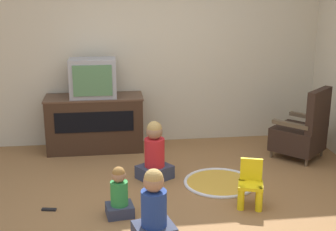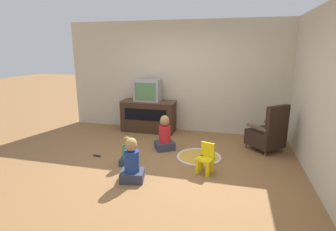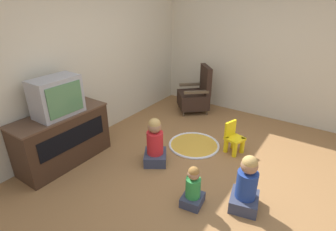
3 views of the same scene
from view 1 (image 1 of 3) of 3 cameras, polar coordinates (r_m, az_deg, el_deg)
The scene contains 11 objects.
ground_plane at distance 5.04m, azimuth 0.57°, elevation -10.91°, with size 30.00×30.00×0.00m, color olive.
wall_back at distance 6.73m, azimuth -3.93°, elevation 7.88°, with size 5.55×0.12×2.67m.
tv_cabinet at distance 6.59m, azimuth -8.90°, elevation -0.83°, with size 1.33×0.53×0.77m.
television at distance 6.39m, azimuth -9.15°, elevation 4.53°, with size 0.62×0.38×0.53m.
black_armchair at distance 6.46m, azimuth 16.02°, elevation -1.99°, with size 0.82×0.82×0.97m.
yellow_kid_chair at distance 5.02m, azimuth 10.02°, elevation -8.62°, with size 0.32×0.31×0.50m.
play_mat at distance 5.58m, azimuth 6.29°, elevation -8.12°, with size 0.84×0.84×0.04m.
child_watching_left at distance 4.28m, azimuth -1.73°, elevation -11.47°, with size 0.42×0.38×0.70m.
child_watching_center at distance 4.77m, azimuth -5.96°, elevation -9.58°, with size 0.30×0.27×0.53m.
child_watching_right at distance 5.57m, azimuth -1.65°, elevation -4.72°, with size 0.48×0.47×0.72m.
remote_control at distance 5.08m, azimuth -14.31°, elevation -11.04°, with size 0.16×0.07×0.02m.
Camera 1 is at (-0.63, -4.45, 2.27)m, focal length 50.00 mm.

